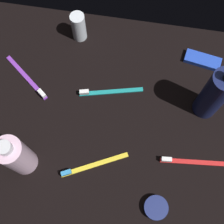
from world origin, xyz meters
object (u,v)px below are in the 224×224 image
at_px(toothbrush_yellow, 91,166).
at_px(cream_tin_left, 156,208).
at_px(toothbrush_teal, 107,92).
at_px(bodywash_bottle, 17,156).
at_px(snack_bar_blue, 203,60).
at_px(toothbrush_red, 191,162).
at_px(deodorant_stick, 79,27).
at_px(lotion_bottle, 214,95).
at_px(toothbrush_purple, 29,79).

xyz_separation_m(toothbrush_yellow, cream_tin_left, (-0.18, 0.08, 0.00)).
height_order(toothbrush_teal, toothbrush_yellow, same).
distance_m(bodywash_bottle, snack_bar_blue, 0.58).
bearing_deg(toothbrush_yellow, toothbrush_red, -168.50).
height_order(toothbrush_red, snack_bar_blue, toothbrush_red).
distance_m(deodorant_stick, toothbrush_red, 0.49).
xyz_separation_m(bodywash_bottle, snack_bar_blue, (-0.44, -0.37, -0.07)).
bearing_deg(deodorant_stick, snack_bar_blue, 175.67).
xyz_separation_m(bodywash_bottle, toothbrush_teal, (-0.18, -0.23, -0.07)).
bearing_deg(toothbrush_teal, cream_tin_left, 120.36).
bearing_deg(toothbrush_red, toothbrush_yellow, 11.50).
distance_m(deodorant_stick, cream_tin_left, 0.54).
xyz_separation_m(lotion_bottle, deodorant_stick, (0.38, -0.17, -0.05)).
relative_size(bodywash_bottle, toothbrush_yellow, 1.06).
bearing_deg(cream_tin_left, toothbrush_teal, -59.64).
xyz_separation_m(lotion_bottle, snack_bar_blue, (0.01, -0.14, -0.09)).
bearing_deg(cream_tin_left, bodywash_bottle, -9.76).
bearing_deg(toothbrush_teal, toothbrush_purple, -0.45).
bearing_deg(toothbrush_red, lotion_bottle, -99.36).
bearing_deg(bodywash_bottle, cream_tin_left, 170.24).
height_order(lotion_bottle, snack_bar_blue, lotion_bottle).
relative_size(bodywash_bottle, toothbrush_teal, 0.99).
bearing_deg(deodorant_stick, toothbrush_purple, 55.27).
xyz_separation_m(toothbrush_red, toothbrush_yellow, (0.25, 0.05, 0.00)).
bearing_deg(lotion_bottle, snack_bar_blue, -84.63).
bearing_deg(toothbrush_red, toothbrush_teal, -33.12).
xyz_separation_m(toothbrush_yellow, snack_bar_blue, (-0.27, -0.35, 0.00)).
distance_m(bodywash_bottle, toothbrush_purple, 0.25).
relative_size(toothbrush_purple, snack_bar_blue, 1.43).
height_order(toothbrush_red, toothbrush_yellow, same).
xyz_separation_m(toothbrush_teal, toothbrush_yellow, (0.01, 0.21, 0.00)).
bearing_deg(bodywash_bottle, toothbrush_teal, -127.88).
bearing_deg(cream_tin_left, lotion_bottle, -109.80).
bearing_deg(snack_bar_blue, deodorant_stick, 5.51).
relative_size(lotion_bottle, deodorant_stick, 2.23).
height_order(toothbrush_purple, cream_tin_left, toothbrush_purple).
bearing_deg(toothbrush_teal, lotion_bottle, 179.32).
bearing_deg(lotion_bottle, toothbrush_red, 80.64).
xyz_separation_m(toothbrush_teal, cream_tin_left, (-0.17, 0.29, 0.00)).
bearing_deg(bodywash_bottle, lotion_bottle, -153.36).
distance_m(deodorant_stick, snack_bar_blue, 0.37).
xyz_separation_m(deodorant_stick, toothbrush_teal, (-0.11, 0.17, -0.04)).
relative_size(toothbrush_purple, cream_tin_left, 2.50).
bearing_deg(deodorant_stick, toothbrush_yellow, 105.10).
bearing_deg(cream_tin_left, toothbrush_yellow, -23.37).
height_order(deodorant_stick, cream_tin_left, deodorant_stick).
bearing_deg(toothbrush_purple, deodorant_stick, -124.73).
height_order(deodorant_stick, toothbrush_yellow, deodorant_stick).
bearing_deg(toothbrush_teal, toothbrush_red, 146.88).
height_order(deodorant_stick, toothbrush_teal, deodorant_stick).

